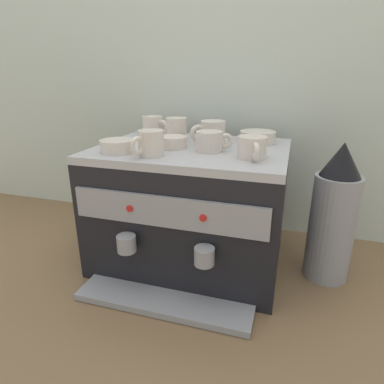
% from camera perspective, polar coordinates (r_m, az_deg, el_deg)
% --- Properties ---
extents(ground_plane, '(4.00, 4.00, 0.00)m').
position_cam_1_polar(ground_plane, '(1.24, -0.00, -11.02)').
color(ground_plane, brown).
extents(tiled_backsplash_wall, '(2.80, 0.03, 0.96)m').
position_cam_1_polar(tiled_backsplash_wall, '(1.40, 4.20, 13.35)').
color(tiled_backsplash_wall, silver).
rests_on(tiled_backsplash_wall, ground_plane).
extents(espresso_machine, '(0.62, 0.58, 0.41)m').
position_cam_1_polar(espresso_machine, '(1.15, -0.07, -2.39)').
color(espresso_machine, black).
rests_on(espresso_machine, ground_plane).
extents(ceramic_cup_0, '(0.08, 0.12, 0.06)m').
position_cam_1_polar(ceramic_cup_0, '(0.95, 10.39, 7.57)').
color(ceramic_cup_0, beige).
rests_on(ceramic_cup_0, espresso_machine).
extents(ceramic_cup_1, '(0.11, 0.08, 0.06)m').
position_cam_1_polar(ceramic_cup_1, '(1.02, 3.21, 8.76)').
color(ceramic_cup_1, beige).
rests_on(ceramic_cup_1, espresso_machine).
extents(ceramic_cup_2, '(0.08, 0.11, 0.08)m').
position_cam_1_polar(ceramic_cup_2, '(1.19, -2.75, 10.85)').
color(ceramic_cup_2, beige).
rests_on(ceramic_cup_2, espresso_machine).
extents(ceramic_cup_3, '(0.11, 0.08, 0.07)m').
position_cam_1_polar(ceramic_cup_3, '(1.29, -6.68, 11.27)').
color(ceramic_cup_3, beige).
rests_on(ceramic_cup_3, espresso_machine).
extents(ceramic_cup_4, '(0.11, 0.10, 0.08)m').
position_cam_1_polar(ceramic_cup_4, '(1.13, 3.42, 10.25)').
color(ceramic_cup_4, beige).
rests_on(ceramic_cup_4, espresso_machine).
extents(ceramic_cup_5, '(0.08, 0.11, 0.07)m').
position_cam_1_polar(ceramic_cup_5, '(0.97, -7.29, 8.37)').
color(ceramic_cup_5, beige).
rests_on(ceramic_cup_5, espresso_machine).
extents(ceramic_bowl_0, '(0.10, 0.10, 0.04)m').
position_cam_1_polar(ceramic_bowl_0, '(1.04, -12.80, 7.73)').
color(ceramic_bowl_0, beige).
rests_on(ceramic_bowl_0, espresso_machine).
extents(ceramic_bowl_1, '(0.09, 0.09, 0.04)m').
position_cam_1_polar(ceramic_bowl_1, '(1.08, -3.38, 8.58)').
color(ceramic_bowl_1, beige).
rests_on(ceramic_bowl_1, espresso_machine).
extents(ceramic_bowl_2, '(0.12, 0.12, 0.04)m').
position_cam_1_polar(ceramic_bowl_2, '(1.17, 11.27, 9.27)').
color(ceramic_bowl_2, beige).
rests_on(ceramic_bowl_2, espresso_machine).
extents(coffee_grinder, '(0.14, 0.14, 0.45)m').
position_cam_1_polar(coffee_grinder, '(1.13, 23.25, -3.95)').
color(coffee_grinder, '#939399').
rests_on(coffee_grinder, ground_plane).
extents(milk_pitcher, '(0.08, 0.08, 0.13)m').
position_cam_1_polar(milk_pitcher, '(1.39, -17.33, -5.30)').
color(milk_pitcher, '#B7B7BC').
rests_on(milk_pitcher, ground_plane).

